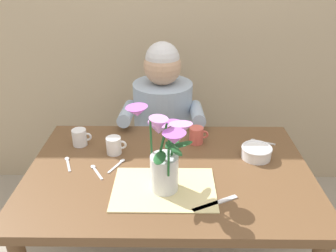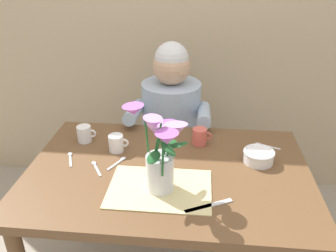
{
  "view_description": "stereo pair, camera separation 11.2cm",
  "coord_description": "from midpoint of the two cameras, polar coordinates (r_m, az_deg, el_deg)",
  "views": [
    {
      "loc": [
        0.01,
        -1.24,
        1.57
      ],
      "look_at": [
        -0.01,
        0.05,
        0.92
      ],
      "focal_mm": 37.22,
      "sensor_mm": 36.0,
      "label": 1
    },
    {
      "loc": [
        0.12,
        -1.23,
        1.57
      ],
      "look_at": [
        -0.01,
        0.05,
        0.92
      ],
      "focal_mm": 37.22,
      "sensor_mm": 36.0,
      "label": 2
    }
  ],
  "objects": [
    {
      "name": "coffee_cup",
      "position": [
        1.71,
        -11.69,
        -1.3
      ],
      "size": [
        0.09,
        0.07,
        0.08
      ],
      "color": "silver",
      "rests_on": "dining_table"
    },
    {
      "name": "dining_table",
      "position": [
        1.55,
        2.11,
        -10.08
      ],
      "size": [
        1.2,
        0.8,
        0.74
      ],
      "color": "brown",
      "rests_on": "ground_plane"
    },
    {
      "name": "wood_panel_backdrop",
      "position": [
        2.31,
        4.17,
        18.81
      ],
      "size": [
        4.0,
        0.1,
        2.5
      ],
      "primitive_type": "cube",
      "color": "tan",
      "rests_on": "ground_plane"
    },
    {
      "name": "flower_vase",
      "position": [
        1.28,
        1.17,
        -4.27
      ],
      "size": [
        0.25,
        0.23,
        0.34
      ],
      "color": "silver",
      "rests_on": "dining_table"
    },
    {
      "name": "spoon_3",
      "position": [
        1.73,
        17.19,
        -3.07
      ],
      "size": [
        0.12,
        0.06,
        0.01
      ],
      "color": "silver",
      "rests_on": "dining_table"
    },
    {
      "name": "striped_placemat",
      "position": [
        1.38,
        1.01,
        -10.24
      ],
      "size": [
        0.4,
        0.28,
        0.0
      ],
      "primitive_type": "cube",
      "color": "beige",
      "rests_on": "dining_table"
    },
    {
      "name": "spoon_2",
      "position": [
        1.61,
        -13.82,
        -5.02
      ],
      "size": [
        0.06,
        0.12,
        0.01
      ],
      "color": "silver",
      "rests_on": "dining_table"
    },
    {
      "name": "seated_person",
      "position": [
        2.11,
        2.02,
        -1.7
      ],
      "size": [
        0.45,
        0.47,
        1.14
      ],
      "rotation": [
        0.0,
        0.0,
        -0.04
      ],
      "color": "#4C4C56",
      "rests_on": "ground_plane"
    },
    {
      "name": "ceramic_bowl",
      "position": [
        1.59,
        16.61,
        -4.75
      ],
      "size": [
        0.14,
        0.14,
        0.06
      ],
      "color": "white",
      "rests_on": "dining_table"
    },
    {
      "name": "tea_cup",
      "position": [
        1.61,
        -6.47,
        -2.85
      ],
      "size": [
        0.09,
        0.07,
        0.08
      ],
      "color": "silver",
      "rests_on": "dining_table"
    },
    {
      "name": "dinner_knife",
      "position": [
        1.31,
        9.17,
        -12.86
      ],
      "size": [
        0.18,
        0.1,
        0.0
      ],
      "primitive_type": "cube",
      "rotation": [
        0.0,
        0.0,
        0.46
      ],
      "color": "silver",
      "rests_on": "dining_table"
    },
    {
      "name": "ceramic_mug",
      "position": [
        1.67,
        7.17,
        -1.74
      ],
      "size": [
        0.09,
        0.07,
        0.08
      ],
      "color": "#CC564C",
      "rests_on": "dining_table"
    },
    {
      "name": "spoon_0",
      "position": [
        1.52,
        -9.74,
        -6.56
      ],
      "size": [
        0.07,
        0.11,
        0.01
      ],
      "color": "silver",
      "rests_on": "dining_table"
    },
    {
      "name": "spoon_1",
      "position": [
        1.54,
        -5.89,
        -5.81
      ],
      "size": [
        0.07,
        0.11,
        0.01
      ],
      "color": "silver",
      "rests_on": "dining_table"
    }
  ]
}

